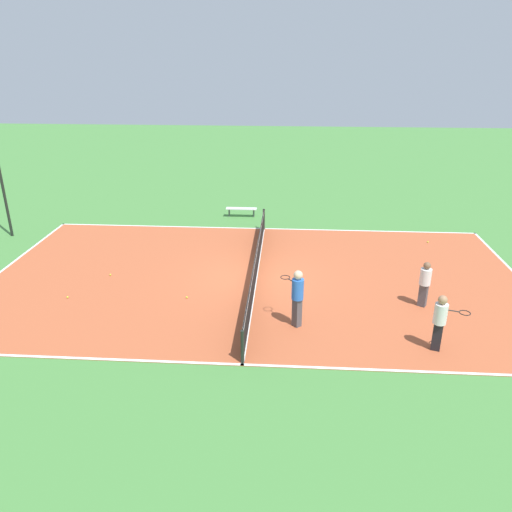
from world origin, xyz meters
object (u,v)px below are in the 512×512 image
Objects in this scene: bench at (241,209)px; tennis_ball_midcourt at (68,297)px; player_far_white at (440,319)px; tennis_ball_far_baseline at (428,242)px; player_near_blue at (297,294)px; fence_post_back_right at (4,196)px; tennis_net at (256,265)px; tennis_ball_near_net at (110,275)px; player_near_white at (425,282)px; tennis_ball_right_alley at (187,297)px.

bench reaches higher than tennis_ball_midcourt.
player_far_white is 8.83m from tennis_ball_far_baseline.
bench is 11.06m from player_near_blue.
player_near_blue is 27.12× the size of tennis_ball_far_baseline.
tennis_ball_midcourt is 14.96m from tennis_ball_far_baseline.
fence_post_back_right is at bearing 18.97° from bench.
bench is 9.11m from tennis_ball_far_baseline.
tennis_net reaches higher than bench.
tennis_ball_far_baseline is at bearing 159.45° from bench.
tennis_ball_near_net is at bearing -24.04° from tennis_ball_midcourt.
tennis_net is at bearing 14.20° from player_near_white.
tennis_ball_midcourt is 1.00× the size of tennis_ball_right_alley.
player_near_white is 2.64m from player_far_white.
fence_post_back_right is at bearing 56.08° from tennis_ball_near_net.
tennis_net is 7.03× the size of player_near_white.
tennis_ball_right_alley is at bearing -121.54° from fence_post_back_right.
fence_post_back_right reaches higher than player_far_white.
tennis_ball_far_baseline is at bearing -73.72° from player_near_white.
tennis_net is at bearing 119.59° from tennis_ball_far_baseline.
bench is 0.99× the size of player_near_white.
tennis_ball_far_baseline is at bearing -77.11° from player_near_blue.
tennis_ball_midcourt and tennis_ball_far_baseline have the same top height.
tennis_ball_midcourt is at bearing 155.96° from tennis_ball_near_net.
bench is 0.84× the size of player_near_blue.
tennis_net is 7.44m from bench.
player_near_blue is at bearing -114.72° from tennis_ball_near_net.
tennis_ball_right_alley is (0.27, -4.07, 0.00)m from tennis_ball_midcourt.
tennis_ball_far_baseline is at bearing -89.06° from fence_post_back_right.
tennis_ball_far_baseline is (4.31, -12.76, 0.00)m from tennis_ball_near_net.
tennis_ball_right_alley is 11.24m from tennis_ball_far_baseline.
player_near_white is 17.98m from fence_post_back_right.
bench is 13.52m from player_far_white.
tennis_net reaches higher than tennis_ball_near_net.
fence_post_back_right is (3.83, 11.43, 1.35)m from tennis_net.
tennis_ball_midcourt is (-2.07, 6.31, -0.47)m from tennis_net.
player_near_white is 22.94× the size of tennis_ball_near_net.
tennis_ball_right_alley is (1.57, 3.71, -1.04)m from player_near_blue.
tennis_ball_midcourt is 4.08m from tennis_ball_right_alley.
tennis_ball_midcourt is 2.07m from tennis_ball_near_net.
tennis_ball_near_net is 0.02× the size of fence_post_back_right.
player_near_blue reaches higher than tennis_ball_near_net.
bench is at bearing 9.54° from tennis_net.
tennis_ball_near_net is at bearing 63.22° from tennis_ball_right_alley.
tennis_net is 2.92m from tennis_ball_right_alley.
player_near_blue is at bearing -99.49° from tennis_ball_midcourt.
player_near_white is 22.94× the size of tennis_ball_far_baseline.
tennis_net is at bearing -108.55° from fence_post_back_right.
player_far_white is (-1.06, -3.92, -0.10)m from player_near_blue.
tennis_ball_far_baseline is at bearing -65.48° from tennis_ball_midcourt.
tennis_ball_midcourt is (2.36, 11.70, -0.94)m from player_far_white.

